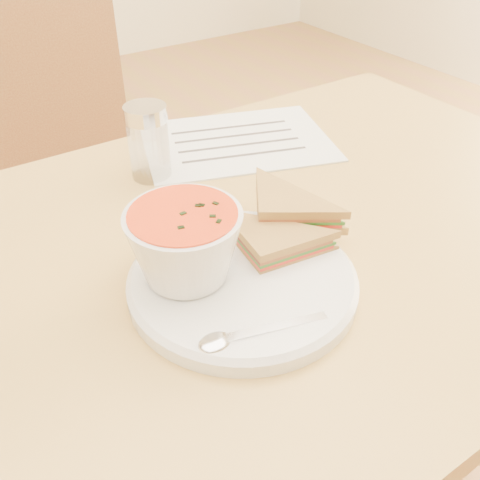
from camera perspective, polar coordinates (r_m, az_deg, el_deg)
dining_table at (r=0.97m, az=3.65°, el=-16.55°), size 1.00×0.70×0.75m
chair_far at (r=1.28m, az=-17.77°, el=3.12°), size 0.47×0.47×0.95m
plate at (r=0.60m, az=0.27°, el=-4.51°), size 0.31×0.31×0.02m
soup_bowl at (r=0.57m, az=-5.87°, el=-0.85°), size 0.13×0.13×0.08m
sandwich_half_a at (r=0.58m, az=2.17°, el=-3.00°), size 0.12×0.12×0.03m
sandwich_half_b at (r=0.62m, az=1.99°, el=1.70°), size 0.15×0.15×0.03m
spoon at (r=0.53m, az=2.68°, el=-9.60°), size 0.18×0.08×0.01m
paper_menu at (r=0.90m, az=-0.33°, el=10.49°), size 0.36×0.31×0.00m
condiment_shaker at (r=0.79m, az=-9.74°, el=10.24°), size 0.08×0.08×0.11m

